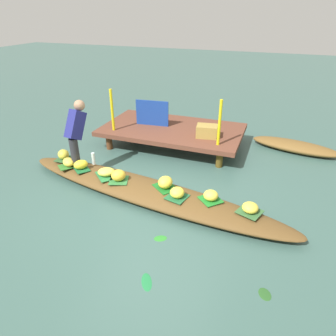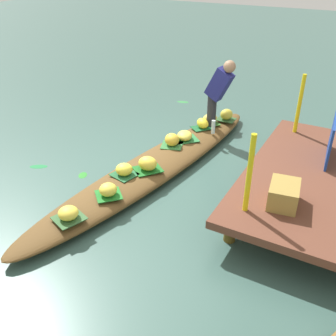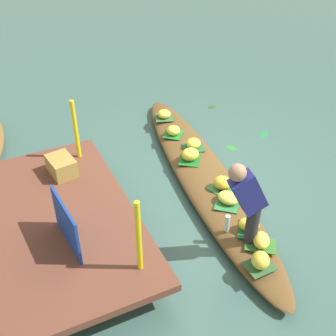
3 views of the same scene
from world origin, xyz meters
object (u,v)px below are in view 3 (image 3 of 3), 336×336
Objects in this scene: banana_bunch_1 at (260,260)px; banana_bunch_0 at (228,198)px; water_bottle at (227,223)px; market_banner at (66,224)px; banana_bunch_4 at (164,114)px; banana_bunch_3 at (249,225)px; banana_bunch_6 at (190,154)px; vendor_boat at (203,176)px; vendor_person at (248,199)px; banana_bunch_2 at (222,183)px; banana_bunch_5 at (173,130)px; banana_bunch_7 at (194,143)px; banana_bunch_8 at (261,240)px; produce_crate at (62,166)px.

banana_bunch_0 is at bearing -14.15° from banana_bunch_1.
water_bottle is 0.30× the size of market_banner.
banana_bunch_0 is at bearing 174.97° from banana_bunch_4.
banana_bunch_6 is (1.72, -0.07, 0.01)m from banana_bunch_3.
banana_bunch_3 is at bearing -109.88° from market_banner.
vendor_person reaches higher than vendor_boat.
banana_bunch_2 is (0.29, -0.08, 0.03)m from banana_bunch_0.
banana_bunch_5 is 0.98× the size of banana_bunch_7.
banana_bunch_0 is at bearing 170.99° from banana_bunch_7.
banana_bunch_6 is (-1.42, 0.21, 0.02)m from banana_bunch_4.
banana_bunch_8 is 0.61× the size of produce_crate.
banana_bunch_4 reaches higher than banana_bunch_0.
banana_bunch_8 is (-0.29, 0.02, -0.01)m from banana_bunch_3.
banana_bunch_1 is 0.99× the size of water_bottle.
banana_bunch_2 is at bearing -27.46° from water_bottle.
vendor_boat is 6.67× the size of market_banner.
banana_bunch_2 is at bearing -175.50° from banana_bunch_6.
banana_bunch_3 is 0.28m from water_bottle.
banana_bunch_0 is 1.30× the size of water_bottle.
banana_bunch_6 is 2.01m from banana_bunch_8.
vendor_person reaches higher than banana_bunch_8.
banana_bunch_8 is at bearing -116.95° from market_banner.
banana_bunch_2 is at bearing -9.19° from banana_bunch_3.
banana_bunch_3 is at bearing -177.31° from vendor_boat.
banana_bunch_1 is 2.61m from banana_bunch_7.
banana_bunch_5 is 2.14m from produce_crate.
banana_bunch_5 is (-0.62, 0.11, 0.01)m from banana_bunch_4.
banana_bunch_8 is at bearing -176.92° from vendor_boat.
banana_bunch_3 is 0.29m from banana_bunch_8.
produce_crate is at bearing 41.75° from water_bottle.
vendor_person reaches higher than banana_bunch_3.
banana_bunch_7 reaches higher than vendor_boat.
market_banner is at bearing 75.57° from banana_bunch_3.
banana_bunch_3 is 1.11× the size of banana_bunch_7.
banana_bunch_7 is at bearing -167.87° from banana_bunch_5.
banana_bunch_1 is 0.30× the size of market_banner.
banana_bunch_5 is (1.94, -0.11, 0.01)m from banana_bunch_0.
banana_bunch_6 reaches higher than banana_bunch_4.
banana_bunch_0 is 0.69× the size of produce_crate.
vendor_boat is 0.66m from banana_bunch_7.
banana_bunch_3 is (-0.87, 0.14, -0.01)m from banana_bunch_2.
vendor_boat is at bearing -5.08° from banana_bunch_8.
banana_bunch_4 is at bearing -5.02° from banana_bunch_8.
banana_bunch_3 is 1.12× the size of water_bottle.
vendor_person is (-1.54, 0.33, 0.80)m from vendor_boat.
banana_bunch_0 is 1.31× the size of banana_bunch_5.
banana_bunch_6 is (1.14, -0.01, 0.03)m from banana_bunch_0.
banana_bunch_3 is 0.60× the size of produce_crate.
banana_bunch_8 is 0.65m from vendor_person.
banana_bunch_0 is 1.29× the size of banana_bunch_7.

